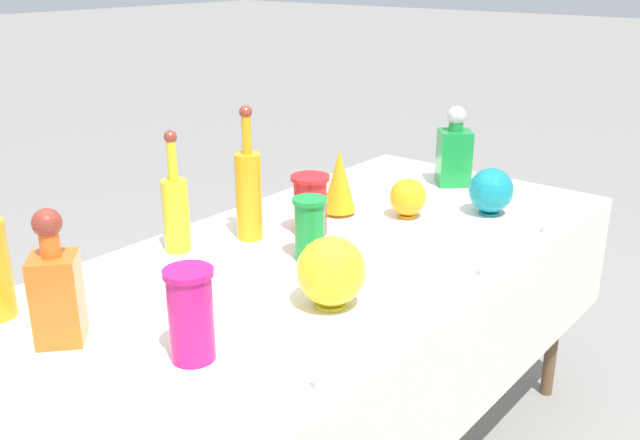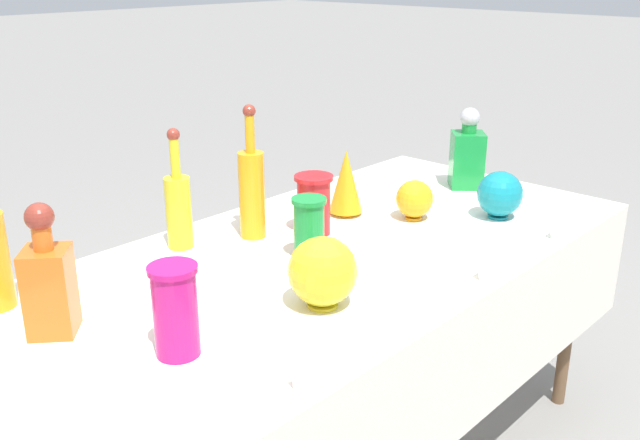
% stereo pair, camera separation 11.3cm
% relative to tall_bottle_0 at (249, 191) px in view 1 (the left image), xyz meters
% --- Properties ---
extents(display_table, '(2.00, 0.92, 0.76)m').
position_rel_tall_bottle_0_xyz_m(display_table, '(0.03, -0.28, -0.21)').
color(display_table, white).
rests_on(display_table, ground).
extents(tall_bottle_0, '(0.07, 0.07, 0.39)m').
position_rel_tall_bottle_0_xyz_m(tall_bottle_0, '(0.00, 0.00, 0.00)').
color(tall_bottle_0, orange).
rests_on(tall_bottle_0, display_table).
extents(tall_bottle_2, '(0.07, 0.07, 0.34)m').
position_rel_tall_bottle_0_xyz_m(tall_bottle_2, '(-0.19, 0.09, -0.02)').
color(tall_bottle_2, yellow).
rests_on(tall_bottle_2, display_table).
extents(square_decanter_0, '(0.13, 0.13, 0.29)m').
position_rel_tall_bottle_0_xyz_m(square_decanter_0, '(-0.68, -0.11, -0.02)').
color(square_decanter_0, orange).
rests_on(square_decanter_0, display_table).
extents(square_decanter_1, '(0.15, 0.15, 0.28)m').
position_rel_tall_bottle_0_xyz_m(square_decanter_1, '(0.84, -0.20, -0.02)').
color(square_decanter_1, '#198C38').
rests_on(square_decanter_1, display_table).
extents(slender_vase_0, '(0.10, 0.10, 0.20)m').
position_rel_tall_bottle_0_xyz_m(slender_vase_0, '(-0.55, -0.38, -0.04)').
color(slender_vase_0, '#C61972').
rests_on(slender_vase_0, display_table).
extents(slender_vase_1, '(0.11, 0.11, 0.18)m').
position_rel_tall_bottle_0_xyz_m(slender_vase_1, '(0.14, -0.11, -0.05)').
color(slender_vase_1, red).
rests_on(slender_vase_1, display_table).
extents(slender_vase_2, '(0.09, 0.09, 0.17)m').
position_rel_tall_bottle_0_xyz_m(slender_vase_2, '(-0.01, -0.24, -0.05)').
color(slender_vase_2, '#198C38').
rests_on(slender_vase_2, display_table).
extents(fluted_vase_0, '(0.11, 0.11, 0.21)m').
position_rel_tall_bottle_0_xyz_m(fluted_vase_0, '(0.33, -0.07, -0.03)').
color(fluted_vase_0, orange).
rests_on(fluted_vase_0, display_table).
extents(round_bowl_0, '(0.16, 0.16, 0.17)m').
position_rel_tall_bottle_0_xyz_m(round_bowl_0, '(-0.19, -0.45, -0.05)').
color(round_bowl_0, yellow).
rests_on(round_bowl_0, display_table).
extents(round_bowl_1, '(0.12, 0.12, 0.12)m').
position_rel_tall_bottle_0_xyz_m(round_bowl_1, '(0.44, -0.26, -0.08)').
color(round_bowl_1, orange).
rests_on(round_bowl_1, display_table).
extents(round_bowl_2, '(0.14, 0.14, 0.15)m').
position_rel_tall_bottle_0_xyz_m(round_bowl_2, '(0.62, -0.45, -0.06)').
color(round_bowl_2, teal).
rests_on(round_bowl_2, display_table).
extents(price_tag_left, '(0.06, 0.02, 0.04)m').
position_rel_tall_bottle_0_xyz_m(price_tag_left, '(0.20, -0.64, -0.12)').
color(price_tag_left, white).
rests_on(price_tag_left, display_table).
extents(price_tag_center, '(0.05, 0.02, 0.04)m').
position_rel_tall_bottle_0_xyz_m(price_tag_center, '(-0.46, -0.65, -0.12)').
color(price_tag_center, white).
rests_on(price_tag_center, display_table).
extents(price_tag_right, '(0.05, 0.02, 0.04)m').
position_rel_tall_bottle_0_xyz_m(price_tag_right, '(0.59, -0.65, -0.12)').
color(price_tag_right, white).
rests_on(price_tag_right, display_table).
extents(cardboard_box_behind_left, '(0.61, 0.45, 0.34)m').
position_rel_tall_bottle_0_xyz_m(cardboard_box_behind_left, '(0.30, 0.87, -0.77)').
color(cardboard_box_behind_left, tan).
rests_on(cardboard_box_behind_left, ground).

